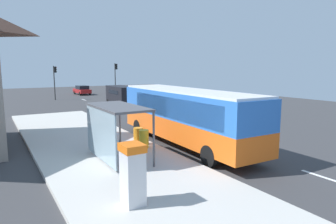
{
  "coord_description": "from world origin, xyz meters",
  "views": [
    {
      "loc": [
        -11.13,
        -12.41,
        4.39
      ],
      "look_at": [
        -1.0,
        4.23,
        1.5
      ],
      "focal_mm": 31.69,
      "sensor_mm": 36.0,
      "label": 1
    }
  ],
  "objects_px": {
    "traffic_light_near_side": "(116,75)",
    "bus_shelter": "(111,119)",
    "bus": "(185,114)",
    "sedan_near": "(82,90)",
    "white_van": "(121,94)",
    "recycling_bin_yellow": "(144,139)",
    "ticket_machine": "(133,174)",
    "traffic_light_far_side": "(55,77)",
    "recycling_bin_orange": "(138,136)"
  },
  "relations": [
    {
      "from": "traffic_light_near_side",
      "to": "bus_shelter",
      "type": "relative_size",
      "value": 1.28
    },
    {
      "from": "bus",
      "to": "sedan_near",
      "type": "bearing_deg",
      "value": 83.63
    },
    {
      "from": "white_van",
      "to": "recycling_bin_yellow",
      "type": "height_order",
      "value": "white_van"
    },
    {
      "from": "recycling_bin_yellow",
      "to": "bus_shelter",
      "type": "height_order",
      "value": "bus_shelter"
    },
    {
      "from": "sedan_near",
      "to": "recycling_bin_yellow",
      "type": "bearing_deg",
      "value": -100.3
    },
    {
      "from": "bus",
      "to": "traffic_light_near_side",
      "type": "height_order",
      "value": "traffic_light_near_side"
    },
    {
      "from": "ticket_machine",
      "to": "white_van",
      "type": "bearing_deg",
      "value": 68.28
    },
    {
      "from": "white_van",
      "to": "bus_shelter",
      "type": "distance_m",
      "value": 21.5
    },
    {
      "from": "white_van",
      "to": "traffic_light_near_side",
      "type": "height_order",
      "value": "traffic_light_near_side"
    },
    {
      "from": "sedan_near",
      "to": "traffic_light_near_side",
      "type": "distance_m",
      "value": 8.27
    },
    {
      "from": "bus_shelter",
      "to": "recycling_bin_yellow",
      "type": "bearing_deg",
      "value": 27.3
    },
    {
      "from": "traffic_light_far_side",
      "to": "bus_shelter",
      "type": "xyz_separation_m",
      "value": [
        -3.32,
        -30.55,
        -1.03
      ]
    },
    {
      "from": "white_van",
      "to": "ticket_machine",
      "type": "xyz_separation_m",
      "value": [
        -9.72,
        -24.39,
        -0.17
      ]
    },
    {
      "from": "white_van",
      "to": "bus_shelter",
      "type": "xyz_separation_m",
      "value": [
        -8.61,
        -19.69,
        0.75
      ]
    },
    {
      "from": "recycling_bin_yellow",
      "to": "white_van",
      "type": "bearing_deg",
      "value": 70.96
    },
    {
      "from": "bus",
      "to": "traffic_light_near_side",
      "type": "xyz_separation_m",
      "value": [
        7.21,
        28.81,
        1.55
      ]
    },
    {
      "from": "ticket_machine",
      "to": "recycling_bin_orange",
      "type": "height_order",
      "value": "ticket_machine"
    },
    {
      "from": "bus",
      "to": "recycling_bin_orange",
      "type": "relative_size",
      "value": 11.64
    },
    {
      "from": "bus",
      "to": "ticket_machine",
      "type": "relative_size",
      "value": 5.7
    },
    {
      "from": "ticket_machine",
      "to": "bus_shelter",
      "type": "bearing_deg",
      "value": 76.79
    },
    {
      "from": "white_van",
      "to": "recycling_bin_orange",
      "type": "xyz_separation_m",
      "value": [
        -6.4,
        -17.85,
        -0.69
      ]
    },
    {
      "from": "recycling_bin_yellow",
      "to": "recycling_bin_orange",
      "type": "height_order",
      "value": "same"
    },
    {
      "from": "traffic_light_far_side",
      "to": "bus_shelter",
      "type": "bearing_deg",
      "value": -96.2
    },
    {
      "from": "traffic_light_near_side",
      "to": "bus_shelter",
      "type": "distance_m",
      "value": 32.07
    },
    {
      "from": "ticket_machine",
      "to": "sedan_near",
      "type": "bearing_deg",
      "value": 76.72
    },
    {
      "from": "white_van",
      "to": "bus_shelter",
      "type": "bearing_deg",
      "value": -113.63
    },
    {
      "from": "bus",
      "to": "recycling_bin_yellow",
      "type": "height_order",
      "value": "bus"
    },
    {
      "from": "recycling_bin_yellow",
      "to": "recycling_bin_orange",
      "type": "bearing_deg",
      "value": 90.0
    },
    {
      "from": "ticket_machine",
      "to": "recycling_bin_orange",
      "type": "bearing_deg",
      "value": 63.11
    },
    {
      "from": "recycling_bin_yellow",
      "to": "traffic_light_far_side",
      "type": "distance_m",
      "value": 29.53
    },
    {
      "from": "sedan_near",
      "to": "traffic_light_far_side",
      "type": "xyz_separation_m",
      "value": [
        -5.4,
        -6.37,
        2.34
      ]
    },
    {
      "from": "white_van",
      "to": "traffic_light_far_side",
      "type": "height_order",
      "value": "traffic_light_far_side"
    },
    {
      "from": "recycling_bin_orange",
      "to": "white_van",
      "type": "bearing_deg",
      "value": 70.27
    },
    {
      "from": "bus",
      "to": "ticket_machine",
      "type": "distance_m",
      "value": 8.11
    },
    {
      "from": "recycling_bin_orange",
      "to": "traffic_light_far_side",
      "type": "xyz_separation_m",
      "value": [
        1.1,
        28.7,
        2.48
      ]
    },
    {
      "from": "white_van",
      "to": "bus_shelter",
      "type": "relative_size",
      "value": 1.31
    },
    {
      "from": "recycling_bin_yellow",
      "to": "traffic_light_near_side",
      "type": "relative_size",
      "value": 0.19
    },
    {
      "from": "sedan_near",
      "to": "ticket_machine",
      "type": "bearing_deg",
      "value": -103.28
    },
    {
      "from": "sedan_near",
      "to": "traffic_light_near_side",
      "type": "relative_size",
      "value": 0.87
    },
    {
      "from": "bus",
      "to": "traffic_light_far_side",
      "type": "relative_size",
      "value": 2.36
    },
    {
      "from": "white_van",
      "to": "sedan_near",
      "type": "bearing_deg",
      "value": 89.66
    },
    {
      "from": "recycling_bin_orange",
      "to": "recycling_bin_yellow",
      "type": "bearing_deg",
      "value": -90.0
    },
    {
      "from": "bus",
      "to": "white_van",
      "type": "xyz_separation_m",
      "value": [
        3.91,
        18.75,
        -0.5
      ]
    },
    {
      "from": "bus",
      "to": "traffic_light_far_side",
      "type": "height_order",
      "value": "traffic_light_far_side"
    },
    {
      "from": "sedan_near",
      "to": "bus_shelter",
      "type": "height_order",
      "value": "bus_shelter"
    },
    {
      "from": "traffic_light_far_side",
      "to": "recycling_bin_orange",
      "type": "bearing_deg",
      "value": -92.2
    },
    {
      "from": "bus_shelter",
      "to": "traffic_light_near_side",
      "type": "bearing_deg",
      "value": 68.18
    },
    {
      "from": "bus",
      "to": "sedan_near",
      "type": "xyz_separation_m",
      "value": [
        4.01,
        35.98,
        -1.05
      ]
    },
    {
      "from": "recycling_bin_yellow",
      "to": "traffic_light_near_side",
      "type": "distance_m",
      "value": 30.33
    },
    {
      "from": "ticket_machine",
      "to": "recycling_bin_yellow",
      "type": "bearing_deg",
      "value": 60.41
    }
  ]
}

